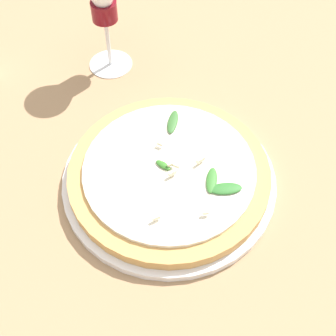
{
  "coord_description": "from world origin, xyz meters",
  "views": [
    {
      "loc": [
        -0.16,
        -0.36,
        0.56
      ],
      "look_at": [
        -0.01,
        0.0,
        0.03
      ],
      "focal_mm": 50.0,
      "sensor_mm": 36.0,
      "label": 1
    }
  ],
  "objects": [
    {
      "name": "ground_plane",
      "position": [
        0.0,
        0.0,
        0.0
      ],
      "size": [
        6.0,
        6.0,
        0.0
      ],
      "primitive_type": "plane",
      "color": "#9E7A56"
    },
    {
      "name": "pizza_arugula_main",
      "position": [
        -0.01,
        0.0,
        0.02
      ],
      "size": [
        0.31,
        0.31,
        0.05
      ],
      "color": "white",
      "rests_on": "ground_plane"
    },
    {
      "name": "wine_glass",
      "position": [
        -0.01,
        0.28,
        0.13
      ],
      "size": [
        0.08,
        0.08,
        0.18
      ],
      "color": "white",
      "rests_on": "ground_plane"
    }
  ]
}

